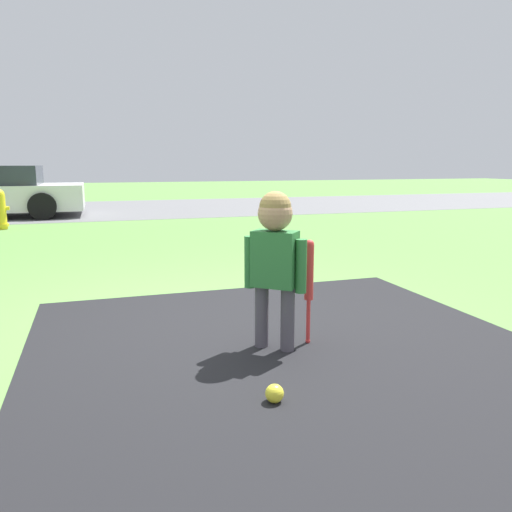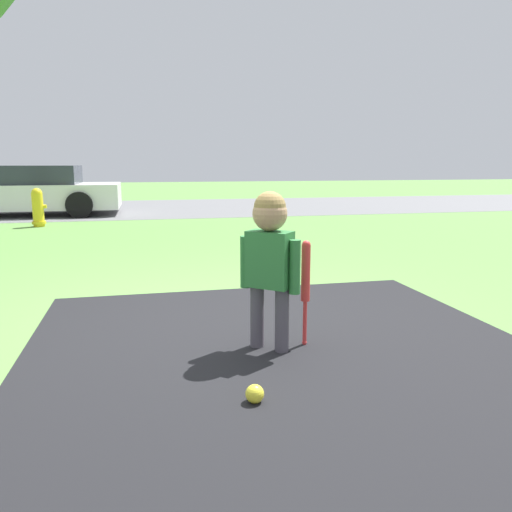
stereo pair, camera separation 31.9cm
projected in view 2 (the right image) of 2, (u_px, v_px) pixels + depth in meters
ground_plane at (202, 323)px, 3.89m from camera, size 60.00×60.00×0.00m
street_strip at (158, 208)px, 13.94m from camera, size 40.00×6.00×0.01m
child at (270, 249)px, 3.23m from camera, size 0.34×0.31×1.06m
baseball_bat at (306, 278)px, 3.34m from camera, size 0.06×0.06×0.73m
sports_ball at (255, 394)px, 2.59m from camera, size 0.10×0.10×0.10m
fire_hydrant at (38, 208)px, 9.76m from camera, size 0.29×0.26×0.76m
parked_car at (25, 192)px, 11.88m from camera, size 4.49×2.10×1.18m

